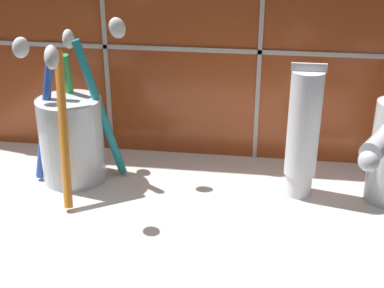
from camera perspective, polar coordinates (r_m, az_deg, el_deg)
sink_counter at (r=54.91cm, az=4.16°, el=-8.51°), size 72.51×28.96×2.00cm
tile_wall_backsplash at (r=61.78cm, az=5.79°, el=14.32°), size 82.51×1.72×40.18cm
toothbrush_cup at (r=60.32cm, az=-12.72°, el=0.97°), size 11.97×14.17×18.29cm
toothpaste_tube at (r=56.11cm, az=11.77°, el=1.24°), size 3.47×3.31×14.50cm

